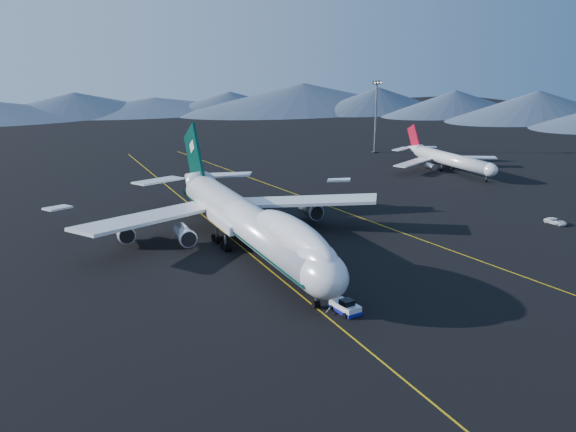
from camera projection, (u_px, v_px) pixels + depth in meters
name	position (u px, v px, depth m)	size (l,w,h in m)	color
ground	(248.00, 252.00, 113.04)	(500.00, 500.00, 0.00)	black
taxiway_line_main	(248.00, 252.00, 113.04)	(0.25, 220.00, 0.01)	#CAA00B
taxiway_line_side	(366.00, 219.00, 133.72)	(0.25, 200.00, 0.01)	#CAA00B
boeing_747	(248.00, 221.00, 111.53)	(59.62, 72.43, 19.37)	silver
pushback_tug	(345.00, 308.00, 88.14)	(3.25, 5.01, 2.05)	silver
second_jet	(448.00, 159.00, 182.15)	(35.56, 40.17, 11.43)	silver
service_van	(556.00, 221.00, 130.09)	(2.05, 4.45, 1.24)	white
floodlight_mast	(376.00, 117.00, 210.17)	(2.89, 2.17, 23.40)	black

